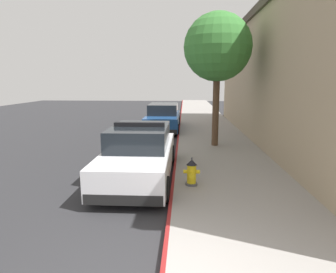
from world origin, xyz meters
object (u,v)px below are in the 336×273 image
object	(u,v)px
police_cruiser	(140,154)
parked_car_silver_ahead	(163,118)
fire_hydrant	(192,172)
street_tree	(218,48)

from	to	relation	value
police_cruiser	parked_car_silver_ahead	xyz separation A→B (m)	(0.07, 8.69, -0.00)
police_cruiser	fire_hydrant	bearing A→B (deg)	-30.32
parked_car_silver_ahead	street_tree	world-z (taller)	street_tree
police_cruiser	parked_car_silver_ahead	size ratio (longest dim) A/B	1.00
police_cruiser	fire_hydrant	xyz separation A→B (m)	(1.52, -0.89, -0.26)
fire_hydrant	police_cruiser	bearing A→B (deg)	149.68
parked_car_silver_ahead	fire_hydrant	distance (m)	9.69
fire_hydrant	street_tree	bearing A→B (deg)	77.39
parked_car_silver_ahead	street_tree	distance (m)	6.29
parked_car_silver_ahead	fire_hydrant	world-z (taller)	parked_car_silver_ahead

